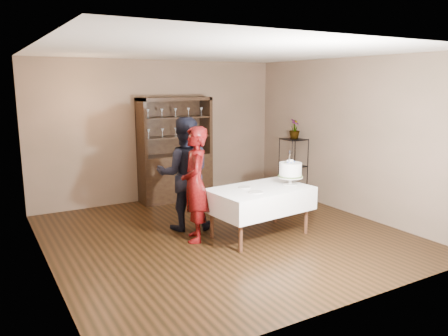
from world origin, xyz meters
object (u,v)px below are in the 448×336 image
Objects in this scene: cake_table at (260,199)px; potted_plant at (295,129)px; cake at (290,171)px; plant_etagere at (293,166)px; man at (184,174)px; china_hutch at (175,166)px; woman at (195,184)px.

potted_plant reaches higher than cake_table.
cake_table is at bearing 176.64° from cake.
man is at bearing -166.72° from plant_etagere.
man is at bearing -109.31° from china_hutch.
man reaches higher than cake.
woman is at bearing -106.85° from china_hutch.
potted_plant is at bearing 39.20° from cake_table.
plant_etagere is 2.75m from man.
cake_table is at bearing 153.16° from man.
cake_table is 0.89× the size of man.
china_hutch is 1.28× the size of cake_table.
woman is at bearing 101.00° from man.
cake is at bearing 166.19° from man.
woman reaches higher than cake_table.
plant_etagere is 0.77× the size of cake_table.
man reaches higher than cake_table.
plant_etagere is (2.08, -1.05, -0.01)m from china_hutch.
man is (-0.59, -1.68, 0.22)m from china_hutch.
china_hutch is at bearing 106.55° from cake.
woman is 4.33× the size of potted_plant.
man is (0.09, 0.55, 0.05)m from woman.
cake is (0.54, -0.03, 0.39)m from cake_table.
woman is (-0.68, -2.23, 0.17)m from china_hutch.
plant_etagere is 2.04m from cake.
plant_etagere is 0.73m from potted_plant.
cake is (-1.31, -1.54, 0.30)m from plant_etagere.
china_hutch is 1.20× the size of woman.
cake_table is at bearing -140.82° from plant_etagere.
woman is 0.56m from man.
cake_table is 0.93× the size of woman.
china_hutch is 2.33m from plant_etagere.
man is 2.81m from potted_plant.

